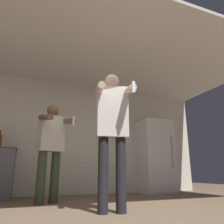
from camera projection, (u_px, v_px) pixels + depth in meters
ground_plane at (116, 224)px, 2.04m from camera, size 14.00×14.00×0.00m
wall_back at (66, 136)px, 5.01m from camera, size 7.00×0.06×2.55m
ceiling_slab at (84, 54)px, 4.03m from camera, size 7.00×3.44×0.05m
refrigerator at (155, 156)px, 5.34m from camera, size 0.78×0.72×1.72m
person_woman_foreground at (112, 125)px, 2.82m from camera, size 0.54×0.56×1.77m
person_man_side at (51, 144)px, 3.61m from camera, size 0.59×0.59×1.61m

